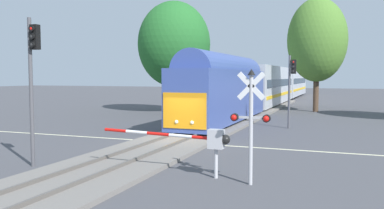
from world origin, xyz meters
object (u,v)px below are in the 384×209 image
at_px(crossing_signal_mast, 251,115).
at_px(traffic_signal_far_side, 291,80).
at_px(crossing_gate_near, 203,140).
at_px(traffic_signal_median, 33,68).
at_px(oak_behind_train, 174,44).
at_px(commuter_train, 270,84).
at_px(elm_centre_background, 317,40).

xyz_separation_m(crossing_signal_mast, traffic_signal_far_side, (-0.56, 15.76, 1.06)).
height_order(crossing_gate_near, traffic_signal_far_side, traffic_signal_far_side).
xyz_separation_m(crossing_signal_mast, traffic_signal_median, (-8.94, -0.38, 1.65)).
relative_size(traffic_signal_far_side, oak_behind_train, 0.46).
bearing_deg(commuter_train, elm_centre_background, -51.93).
height_order(traffic_signal_far_side, oak_behind_train, oak_behind_train).
bearing_deg(crossing_gate_near, commuter_train, 96.01).
bearing_deg(commuter_train, traffic_signal_median, -94.51).
xyz_separation_m(crossing_gate_near, traffic_signal_far_side, (1.33, 15.31, 2.09)).
bearing_deg(elm_centre_background, commuter_train, 128.07).
height_order(crossing_gate_near, elm_centre_background, elm_centre_background).
relative_size(commuter_train, crossing_gate_near, 12.06).
height_order(commuter_train, oak_behind_train, oak_behind_train).
height_order(commuter_train, crossing_gate_near, commuter_train).
bearing_deg(crossing_signal_mast, traffic_signal_far_side, 92.03).
xyz_separation_m(commuter_train, traffic_signal_far_side, (5.33, -22.62, 0.76)).
relative_size(commuter_train, traffic_signal_median, 10.39).
bearing_deg(oak_behind_train, traffic_signal_median, -79.73).
xyz_separation_m(crossing_gate_near, crossing_signal_mast, (1.89, -0.46, 1.03)).
height_order(crossing_signal_mast, traffic_signal_median, traffic_signal_median).
xyz_separation_m(crossing_gate_near, elm_centre_background, (2.11, 30.14, 6.08)).
bearing_deg(oak_behind_train, elm_centre_background, 22.97).
relative_size(elm_centre_background, oak_behind_train, 1.04).
distance_m(crossing_gate_near, traffic_signal_far_side, 15.51).
relative_size(traffic_signal_median, traffic_signal_far_side, 1.17).
distance_m(commuter_train, traffic_signal_far_side, 23.25).
height_order(crossing_gate_near, crossing_signal_mast, crossing_signal_mast).
relative_size(crossing_gate_near, elm_centre_background, 0.44).
bearing_deg(crossing_signal_mast, commuter_train, 98.72).
distance_m(crossing_signal_mast, elm_centre_background, 31.01).
height_order(crossing_signal_mast, elm_centre_background, elm_centre_background).
distance_m(commuter_train, crossing_gate_near, 38.16).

